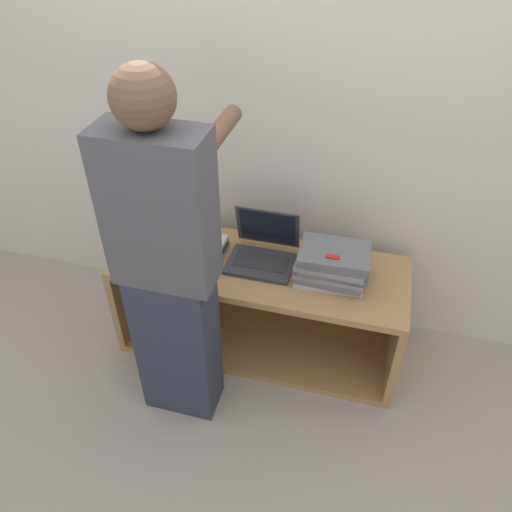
% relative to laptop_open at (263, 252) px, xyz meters
% --- Properties ---
extents(ground_plane, '(12.00, 12.00, 0.00)m').
position_rel_laptop_open_xyz_m(ground_plane, '(0.00, -0.31, -0.60)').
color(ground_plane, '#9E9384').
extents(wall_back, '(8.00, 0.05, 2.40)m').
position_rel_laptop_open_xyz_m(wall_back, '(0.00, 0.32, 0.60)').
color(wall_back, beige).
rests_on(wall_back, ground_plane).
extents(cart, '(1.45, 0.53, 0.55)m').
position_rel_laptop_open_xyz_m(cart, '(0.00, 0.01, -0.33)').
color(cart, '#A87A47').
rests_on(cart, ground_plane).
extents(laptop_open, '(0.32, 0.29, 0.25)m').
position_rel_laptop_open_xyz_m(laptop_open, '(0.00, 0.00, 0.00)').
color(laptop_open, '#333338').
rests_on(laptop_open, cart).
extents(laptop_stack_left, '(0.33, 0.25, 0.07)m').
position_rel_laptop_open_xyz_m(laptop_stack_left, '(-0.35, -0.05, -0.01)').
color(laptop_stack_left, slate).
rests_on(laptop_stack_left, cart).
extents(laptop_stack_right, '(0.35, 0.25, 0.17)m').
position_rel_laptop_open_xyz_m(laptop_stack_right, '(0.35, -0.05, 0.03)').
color(laptop_stack_right, '#B7B7BC').
rests_on(laptop_stack_right, cart).
extents(person, '(0.40, 0.53, 1.64)m').
position_rel_laptop_open_xyz_m(person, '(-0.27, -0.49, 0.22)').
color(person, '#2D3342').
rests_on(person, ground_plane).
extents(inventory_tag, '(0.06, 0.02, 0.01)m').
position_rel_laptop_open_xyz_m(inventory_tag, '(0.35, -0.11, 0.12)').
color(inventory_tag, red).
rests_on(inventory_tag, laptop_stack_right).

